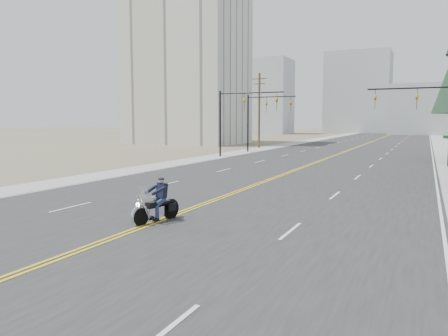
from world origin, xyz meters
TOP-DOWN VIEW (x-y plane):
  - ground_plane at (0.00, 0.00)m, footprint 400.00×400.00m
  - road at (0.00, 70.00)m, footprint 20.00×200.00m
  - sidewalk_left at (-11.50, 70.00)m, footprint 3.00×200.00m
  - sidewalk_right at (11.50, 70.00)m, footprint 3.00×200.00m
  - traffic_mast_left at (-8.98, 32.00)m, footprint 7.10×0.26m
  - traffic_mast_right at (8.98, 32.00)m, footprint 7.10×0.26m
  - traffic_mast_far at (-9.31, 40.00)m, footprint 6.10×0.26m
  - utility_pole_left at (-12.50, 48.00)m, footprint 2.20×0.30m
  - apartment_block at (-28.00, 55.00)m, footprint 18.00×14.00m
  - haze_bldg_a at (-35.00, 115.00)m, footprint 14.00×12.00m
  - haze_bldg_b at (8.00, 125.00)m, footprint 18.00×14.00m
  - haze_bldg_d at (-12.00, 140.00)m, footprint 20.00×15.00m
  - haze_bldg_f at (-50.00, 130.00)m, footprint 12.00×12.00m
  - motorcyclist at (-0.01, 3.23)m, footprint 1.40×2.31m

SIDE VIEW (x-z plane):
  - ground_plane at x=0.00m, z-range 0.00..0.00m
  - road at x=0.00m, z-range 0.00..0.01m
  - sidewalk_left at x=-11.50m, z-range 0.00..0.01m
  - sidewalk_right at x=11.50m, z-range 0.00..0.01m
  - motorcyclist at x=-0.01m, z-range 0.00..1.69m
  - traffic_mast_far at x=-9.31m, z-range 1.37..8.37m
  - traffic_mast_left at x=-8.98m, z-range 1.44..8.44m
  - traffic_mast_right at x=8.98m, z-range 1.44..8.44m
  - utility_pole_left at x=-12.50m, z-range 0.23..10.73m
  - haze_bldg_b at x=8.00m, z-range 0.00..14.00m
  - haze_bldg_f at x=-50.00m, z-range 0.00..16.00m
  - haze_bldg_a at x=-35.00m, z-range 0.00..22.00m
  - haze_bldg_d at x=-12.00m, z-range 0.00..26.00m
  - apartment_block at x=-28.00m, z-range 0.00..30.00m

